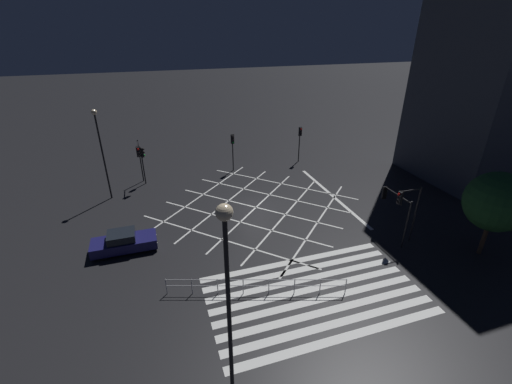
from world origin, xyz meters
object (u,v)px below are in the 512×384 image
(traffic_light_ne_cross, at_px, (300,137))
(street_tree_near, at_px, (497,202))
(traffic_light_median_north, at_px, (233,145))
(traffic_light_se_cross, at_px, (393,203))
(traffic_light_nw_cross, at_px, (139,155))
(waiting_car, at_px, (124,242))
(traffic_light_se_main, at_px, (407,204))
(traffic_light_nw_main, at_px, (143,158))
(street_lamp_east, at_px, (100,142))
(street_lamp_west, at_px, (228,299))

(traffic_light_ne_cross, bearing_deg, street_tree_near, 13.00)
(traffic_light_median_north, bearing_deg, traffic_light_se_cross, 26.23)
(traffic_light_nw_cross, distance_m, waiting_car, 10.96)
(traffic_light_nw_cross, bearing_deg, traffic_light_se_main, 47.22)
(traffic_light_nw_main, height_order, traffic_light_se_cross, traffic_light_nw_main)
(traffic_light_se_main, bearing_deg, traffic_light_nw_main, -43.83)
(street_lamp_east, xyz_separation_m, waiting_car, (1.30, -8.65, -4.55))
(traffic_light_ne_cross, height_order, traffic_light_se_main, traffic_light_se_main)
(traffic_light_nw_main, relative_size, street_lamp_west, 0.38)
(traffic_light_se_cross, height_order, street_lamp_east, street_lamp_east)
(traffic_light_se_cross, bearing_deg, traffic_light_nw_main, 47.80)
(traffic_light_nw_cross, bearing_deg, street_lamp_east, -55.22)
(street_lamp_west, height_order, street_tree_near, street_lamp_west)
(traffic_light_nw_cross, relative_size, waiting_car, 0.99)
(traffic_light_se_main, xyz_separation_m, street_lamp_west, (-14.18, -8.42, 3.41))
(traffic_light_nw_main, xyz_separation_m, street_lamp_east, (-3.08, -2.26, 2.59))
(street_tree_near, bearing_deg, traffic_light_median_north, 122.31)
(traffic_light_median_north, xyz_separation_m, street_lamp_east, (-11.89, -2.78, 2.39))
(traffic_light_nw_cross, xyz_separation_m, street_lamp_east, (-2.80, -1.94, 2.15))
(street_lamp_east, height_order, waiting_car, street_lamp_east)
(traffic_light_nw_main, height_order, traffic_light_nw_cross, traffic_light_nw_cross)
(street_lamp_east, xyz_separation_m, street_tree_near, (23.99, -16.35, -1.31))
(traffic_light_se_main, xyz_separation_m, waiting_car, (-18.36, 5.01, -2.43))
(street_lamp_east, distance_m, waiting_car, 9.86)
(traffic_light_se_main, height_order, street_tree_near, street_tree_near)
(waiting_car, bearing_deg, traffic_light_se_main, -15.27)
(traffic_light_nw_cross, distance_m, street_lamp_east, 4.02)
(street_tree_near, bearing_deg, street_lamp_west, -162.80)
(traffic_light_nw_cross, relative_size, traffic_light_se_main, 0.99)
(traffic_light_median_north, distance_m, waiting_car, 15.73)
(waiting_car, bearing_deg, traffic_light_nw_cross, 81.95)
(traffic_light_se_cross, xyz_separation_m, street_tree_near, (4.51, -3.74, 1.25))
(traffic_light_nw_cross, bearing_deg, traffic_light_nw_main, 138.58)
(traffic_light_nw_cross, distance_m, traffic_light_se_main, 22.97)
(traffic_light_nw_main, bearing_deg, street_tree_near, -41.66)
(traffic_light_nw_cross, height_order, traffic_light_median_north, traffic_light_nw_cross)
(traffic_light_nw_cross, bearing_deg, traffic_light_median_north, 95.27)
(traffic_light_nw_cross, height_order, traffic_light_se_main, traffic_light_se_main)
(traffic_light_se_main, xyz_separation_m, street_lamp_east, (-19.66, 13.66, 2.12))
(traffic_light_se_cross, xyz_separation_m, traffic_light_ne_cross, (0.03, 15.69, 0.19))
(traffic_light_nw_main, relative_size, traffic_light_nw_cross, 0.87)
(traffic_light_se_main, bearing_deg, street_lamp_east, -34.80)
(waiting_car, bearing_deg, street_lamp_east, 98.53)
(street_lamp_east, relative_size, waiting_car, 1.84)
(traffic_light_se_main, relative_size, street_lamp_west, 0.44)
(street_lamp_west, bearing_deg, waiting_car, 107.27)
(traffic_light_se_cross, bearing_deg, street_lamp_east, 57.07)
(traffic_light_ne_cross, xyz_separation_m, traffic_light_median_north, (-7.61, -0.29, -0.02))
(traffic_light_nw_main, distance_m, traffic_light_nw_cross, 0.61)
(traffic_light_median_north, relative_size, traffic_light_se_main, 0.92)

